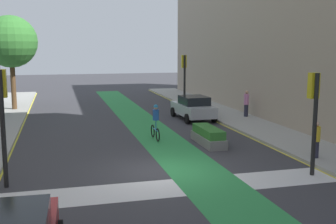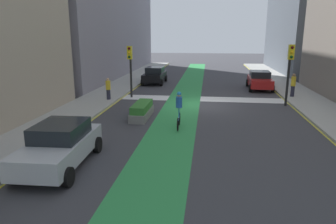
{
  "view_description": "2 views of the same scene",
  "coord_description": "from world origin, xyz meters",
  "px_view_note": "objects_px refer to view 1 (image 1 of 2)",
  "views": [
    {
      "loc": [
        -3.76,
        -15.19,
        4.78
      ],
      "look_at": [
        1.56,
        4.93,
        1.51
      ],
      "focal_mm": 44.54,
      "sensor_mm": 36.0,
      "label": 1
    },
    {
      "loc": [
        -0.38,
        20.62,
        4.65
      ],
      "look_at": [
        1.33,
        7.45,
        1.31
      ],
      "focal_mm": 33.0,
      "sensor_mm": 36.0,
      "label": 2
    }
  ],
  "objects_px": {
    "pedestrian_sidewalk_right_a": "(316,140)",
    "median_planter": "(208,136)",
    "traffic_signal_near_right": "(314,104)",
    "traffic_signal_near_left": "(2,105)",
    "pedestrian_sidewalk_right_b": "(246,103)",
    "street_tree_near": "(11,42)",
    "traffic_signal_far_right": "(184,72)",
    "car_silver_right_far": "(193,107)",
    "cyclist_in_lane": "(156,121)"
  },
  "relations": [
    {
      "from": "pedestrian_sidewalk_right_a",
      "to": "median_planter",
      "type": "relative_size",
      "value": 0.52
    },
    {
      "from": "traffic_signal_near_right",
      "to": "pedestrian_sidewalk_right_a",
      "type": "height_order",
      "value": "traffic_signal_near_right"
    },
    {
      "from": "traffic_signal_near_left",
      "to": "pedestrian_sidewalk_right_b",
      "type": "bearing_deg",
      "value": 36.83
    },
    {
      "from": "pedestrian_sidewalk_right_a",
      "to": "street_tree_near",
      "type": "distance_m",
      "value": 22.92
    },
    {
      "from": "traffic_signal_far_right",
      "to": "street_tree_near",
      "type": "relative_size",
      "value": 0.6
    },
    {
      "from": "traffic_signal_far_right",
      "to": "pedestrian_sidewalk_right_a",
      "type": "relative_size",
      "value": 2.71
    },
    {
      "from": "traffic_signal_near_left",
      "to": "traffic_signal_far_right",
      "type": "bearing_deg",
      "value": 54.04
    },
    {
      "from": "traffic_signal_far_right",
      "to": "median_planter",
      "type": "xyz_separation_m",
      "value": [
        -2.15,
        -11.17,
        -2.52
      ]
    },
    {
      "from": "pedestrian_sidewalk_right_a",
      "to": "traffic_signal_far_right",
      "type": "bearing_deg",
      "value": 94.29
    },
    {
      "from": "street_tree_near",
      "to": "median_planter",
      "type": "relative_size",
      "value": 2.36
    },
    {
      "from": "pedestrian_sidewalk_right_a",
      "to": "median_planter",
      "type": "height_order",
      "value": "pedestrian_sidewalk_right_a"
    },
    {
      "from": "traffic_signal_near_right",
      "to": "car_silver_right_far",
      "type": "distance_m",
      "value": 12.73
    },
    {
      "from": "pedestrian_sidewalk_right_b",
      "to": "median_planter",
      "type": "distance_m",
      "value": 8.12
    },
    {
      "from": "traffic_signal_far_right",
      "to": "pedestrian_sidewalk_right_a",
      "type": "xyz_separation_m",
      "value": [
        1.14,
        -15.22,
        -2.0
      ]
    },
    {
      "from": "cyclist_in_lane",
      "to": "median_planter",
      "type": "height_order",
      "value": "cyclist_in_lane"
    },
    {
      "from": "cyclist_in_lane",
      "to": "car_silver_right_far",
      "type": "bearing_deg",
      "value": 54.43
    },
    {
      "from": "traffic_signal_near_right",
      "to": "pedestrian_sidewalk_right_a",
      "type": "relative_size",
      "value": 2.5
    },
    {
      "from": "street_tree_near",
      "to": "traffic_signal_near_left",
      "type": "bearing_deg",
      "value": -85.62
    },
    {
      "from": "pedestrian_sidewalk_right_b",
      "to": "street_tree_near",
      "type": "xyz_separation_m",
      "value": [
        -15.35,
        7.57,
        4.08
      ]
    },
    {
      "from": "pedestrian_sidewalk_right_b",
      "to": "cyclist_in_lane",
      "type": "bearing_deg",
      "value": -147.45
    },
    {
      "from": "pedestrian_sidewalk_right_b",
      "to": "street_tree_near",
      "type": "bearing_deg",
      "value": 153.74
    },
    {
      "from": "pedestrian_sidewalk_right_a",
      "to": "car_silver_right_far",
      "type": "bearing_deg",
      "value": 99.21
    },
    {
      "from": "street_tree_near",
      "to": "pedestrian_sidewalk_right_a",
      "type": "bearing_deg",
      "value": -52.84
    },
    {
      "from": "pedestrian_sidewalk_right_a",
      "to": "pedestrian_sidewalk_right_b",
      "type": "xyz_separation_m",
      "value": [
        1.74,
        10.39,
        0.12
      ]
    },
    {
      "from": "cyclist_in_lane",
      "to": "pedestrian_sidewalk_right_a",
      "type": "bearing_deg",
      "value": -45.69
    },
    {
      "from": "cyclist_in_lane",
      "to": "median_planter",
      "type": "relative_size",
      "value": 0.63
    },
    {
      "from": "traffic_signal_near_left",
      "to": "pedestrian_sidewalk_right_b",
      "type": "xyz_separation_m",
      "value": [
        13.97,
        10.46,
        -1.79
      ]
    },
    {
      "from": "street_tree_near",
      "to": "median_planter",
      "type": "height_order",
      "value": "street_tree_near"
    },
    {
      "from": "traffic_signal_near_right",
      "to": "cyclist_in_lane",
      "type": "bearing_deg",
      "value": 120.72
    },
    {
      "from": "traffic_signal_near_right",
      "to": "cyclist_in_lane",
      "type": "height_order",
      "value": "traffic_signal_near_right"
    },
    {
      "from": "pedestrian_sidewalk_right_a",
      "to": "median_planter",
      "type": "distance_m",
      "value": 5.24
    },
    {
      "from": "car_silver_right_far",
      "to": "street_tree_near",
      "type": "xyz_separation_m",
      "value": [
        -11.83,
        6.94,
        4.33
      ]
    },
    {
      "from": "traffic_signal_near_left",
      "to": "cyclist_in_lane",
      "type": "height_order",
      "value": "traffic_signal_near_left"
    },
    {
      "from": "traffic_signal_near_right",
      "to": "median_planter",
      "type": "height_order",
      "value": "traffic_signal_near_right"
    },
    {
      "from": "traffic_signal_far_right",
      "to": "median_planter",
      "type": "height_order",
      "value": "traffic_signal_far_right"
    },
    {
      "from": "traffic_signal_near_right",
      "to": "pedestrian_sidewalk_right_b",
      "type": "height_order",
      "value": "traffic_signal_near_right"
    },
    {
      "from": "cyclist_in_lane",
      "to": "street_tree_near",
      "type": "bearing_deg",
      "value": 123.27
    },
    {
      "from": "car_silver_right_far",
      "to": "traffic_signal_near_right",
      "type": "bearing_deg",
      "value": -87.59
    },
    {
      "from": "traffic_signal_near_left",
      "to": "median_planter",
      "type": "height_order",
      "value": "traffic_signal_near_left"
    },
    {
      "from": "cyclist_in_lane",
      "to": "pedestrian_sidewalk_right_b",
      "type": "distance_m",
      "value": 8.68
    },
    {
      "from": "traffic_signal_near_left",
      "to": "traffic_signal_far_right",
      "type": "xyz_separation_m",
      "value": [
        11.09,
        15.29,
        0.09
      ]
    },
    {
      "from": "traffic_signal_near_left",
      "to": "pedestrian_sidewalk_right_a",
      "type": "height_order",
      "value": "traffic_signal_near_left"
    },
    {
      "from": "cyclist_in_lane",
      "to": "traffic_signal_far_right",
      "type": "bearing_deg",
      "value": 64.95
    },
    {
      "from": "car_silver_right_far",
      "to": "cyclist_in_lane",
      "type": "height_order",
      "value": "cyclist_in_lane"
    },
    {
      "from": "traffic_signal_near_left",
      "to": "median_planter",
      "type": "relative_size",
      "value": 1.38
    },
    {
      "from": "pedestrian_sidewalk_right_a",
      "to": "pedestrian_sidewalk_right_b",
      "type": "distance_m",
      "value": 10.53
    },
    {
      "from": "cyclist_in_lane",
      "to": "street_tree_near",
      "type": "relative_size",
      "value": 0.27
    },
    {
      "from": "pedestrian_sidewalk_right_b",
      "to": "street_tree_near",
      "type": "distance_m",
      "value": 17.6
    },
    {
      "from": "traffic_signal_far_right",
      "to": "pedestrian_sidewalk_right_b",
      "type": "xyz_separation_m",
      "value": [
        2.88,
        -4.83,
        -1.87
      ]
    },
    {
      "from": "median_planter",
      "to": "traffic_signal_near_left",
      "type": "bearing_deg",
      "value": -155.28
    }
  ]
}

